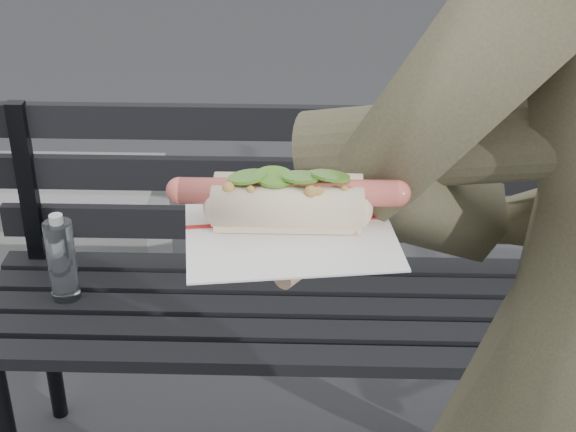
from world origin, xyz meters
The scene contains 2 objects.
park_bench centered at (-0.08, 0.91, 0.52)m, with size 1.50×0.44×0.88m.
held_hotdog centered at (0.10, -0.01, 1.23)m, with size 0.62×0.31×0.20m.
Camera 1 is at (-0.07, -0.80, 1.59)m, focal length 55.00 mm.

